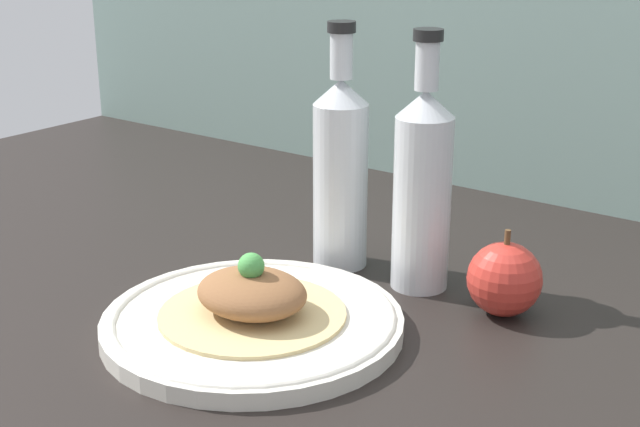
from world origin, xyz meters
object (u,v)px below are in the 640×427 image
(plate, at_px, (253,321))
(cider_bottle_left, at_px, (340,169))
(apple, at_px, (504,279))
(cider_bottle_right, at_px, (422,185))
(plated_food, at_px, (252,297))

(plate, height_order, cider_bottle_left, cider_bottle_left)
(plate, xyz_separation_m, apple, (0.18, 0.18, 0.03))
(plate, height_order, cider_bottle_right, cider_bottle_right)
(plated_food, bearing_deg, plate, 75.96)
(plated_food, xyz_separation_m, apple, (0.18, 0.18, 0.00))
(cider_bottle_left, distance_m, apple, 0.23)
(plated_food, bearing_deg, cider_bottle_right, 69.41)
(cider_bottle_right, relative_size, apple, 3.07)
(cider_bottle_right, bearing_deg, plate, -110.59)
(plate, distance_m, plated_food, 0.03)
(plate, height_order, apple, apple)
(apple, bearing_deg, cider_bottle_left, 176.97)
(plated_food, distance_m, apple, 0.26)
(plate, bearing_deg, cider_bottle_left, 99.70)
(plate, xyz_separation_m, cider_bottle_right, (0.07, 0.20, 0.11))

